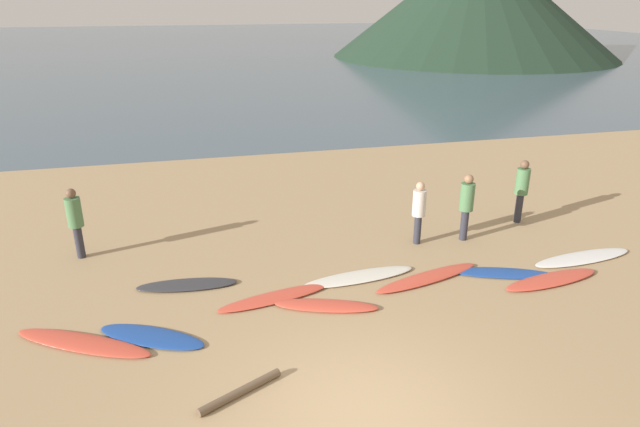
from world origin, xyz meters
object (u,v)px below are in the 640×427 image
surfboard_2 (187,285)px  person_0 (419,208)px  surfboard_9 (583,258)px  driftwood_log (241,392)px  surfboard_7 (502,273)px  person_2 (467,202)px  surfboard_5 (359,277)px  surfboard_6 (427,278)px  person_3 (75,218)px  surfboard_0 (83,343)px  surfboard_3 (274,297)px  surfboard_8 (552,280)px  surfboard_4 (326,306)px  surfboard_1 (151,337)px  person_1 (522,186)px

surfboard_2 → person_0: size_ratio=1.31×
surfboard_9 → driftwood_log: driftwood_log is taller
surfboard_7 → person_2: (0.06, 1.89, 0.96)m
surfboard_5 → person_0: (1.92, 1.39, 0.89)m
surfboard_6 → person_3: person_3 is taller
surfboard_0 → surfboard_7: 8.51m
surfboard_9 → person_2: size_ratio=1.56×
person_2 → driftwood_log: 7.53m
surfboard_5 → driftwood_log: driftwood_log is taller
surfboard_3 → driftwood_log: 2.85m
surfboard_8 → driftwood_log: driftwood_log is taller
surfboard_4 → surfboard_3: bearing=167.9°
surfboard_0 → surfboard_3: size_ratio=1.13×
surfboard_1 → surfboard_2: (0.66, 1.76, 0.01)m
surfboard_3 → surfboard_4: (0.93, -0.56, 0.00)m
surfboard_0 → person_3: person_3 is taller
surfboard_8 → surfboard_0: bearing=172.0°
surfboard_8 → surfboard_7: bearing=138.6°
surfboard_2 → surfboard_5: surfboard_2 is taller
person_0 → person_2: bearing=49.9°
person_3 → driftwood_log: size_ratio=1.18×
surfboard_8 → surfboard_9: 1.56m
surfboard_9 → person_0: person_0 is taller
person_2 → person_0: bearing=128.6°
surfboard_0 → surfboard_8: surfboard_8 is taller
surfboard_7 → surfboard_1: bearing=-155.9°
surfboard_1 → surfboard_2: surfboard_2 is taller
driftwood_log → surfboard_2: bearing=101.0°
person_3 → person_1: bearing=17.1°
person_0 → person_1: person_1 is taller
surfboard_1 → surfboard_6: size_ratio=0.78×
surfboard_0 → surfboard_6: bearing=36.0°
surfboard_5 → surfboard_9: bearing=-10.1°
surfboard_1 → surfboard_8: surfboard_8 is taller
surfboard_1 → person_3: 4.25m
surfboard_2 → surfboard_3: bearing=-23.9°
surfboard_2 → surfboard_6: 5.09m
surfboard_5 → surfboard_1: bearing=-170.1°
surfboard_3 → surfboard_5: surfboard_3 is taller
surfboard_1 → surfboard_7: surfboard_1 is taller
surfboard_6 → driftwood_log: bearing=-163.1°
surfboard_6 → surfboard_7: 1.68m
surfboard_7 → person_1: (2.01, 2.59, 0.98)m
person_0 → person_1: size_ratio=0.92×
surfboard_7 → surfboard_9: 2.22m
surfboard_8 → driftwood_log: (-6.81, -1.99, 0.02)m
person_3 → driftwood_log: (3.06, -5.66, -0.93)m
surfboard_4 → person_1: (6.08, 3.00, 0.96)m
surfboard_4 → surfboard_5: 1.40m
surfboard_0 → surfboard_9: size_ratio=1.02×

